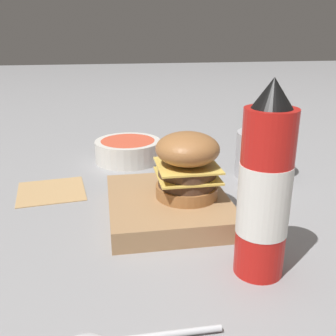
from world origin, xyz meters
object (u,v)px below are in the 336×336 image
(fries_basket, at_px, (263,154))
(burger, at_px, (187,165))
(ketchup_bottle, at_px, (265,191))
(side_bowl, at_px, (128,150))
(serving_board, at_px, (168,205))

(fries_basket, bearing_deg, burger, -52.40)
(burger, distance_m, ketchup_bottle, 0.19)
(burger, height_order, side_bowl, burger)
(serving_board, relative_size, ketchup_bottle, 0.92)
(serving_board, xyz_separation_m, burger, (0.00, 0.03, 0.07))
(serving_board, distance_m, side_bowl, 0.30)
(ketchup_bottle, height_order, fries_basket, ketchup_bottle)
(burger, bearing_deg, serving_board, -97.80)
(serving_board, distance_m, burger, 0.08)
(burger, xyz_separation_m, fries_basket, (-0.15, 0.20, -0.04))
(serving_board, xyz_separation_m, ketchup_bottle, (0.18, 0.09, 0.10))
(side_bowl, bearing_deg, fries_basket, 61.37)
(fries_basket, height_order, side_bowl, fries_basket)
(burger, height_order, fries_basket, fries_basket)
(ketchup_bottle, relative_size, side_bowl, 1.61)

